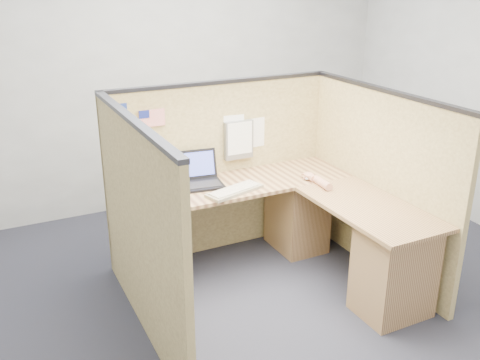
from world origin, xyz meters
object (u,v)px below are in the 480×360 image
l_desk (279,234)px  laptop (198,176)px  keyboard (235,190)px  mouse (309,177)px

l_desk → laptop: (-0.48, 0.52, 0.40)m
keyboard → mouse: 0.68m
l_desk → laptop: 0.82m
mouse → laptop: bearing=159.2°
l_desk → keyboard: keyboard is taller
mouse → keyboard: bearing=178.2°
l_desk → mouse: size_ratio=20.14×
keyboard → mouse: size_ratio=5.31×
l_desk → laptop: bearing=132.9°
keyboard → l_desk: bearing=-51.8°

